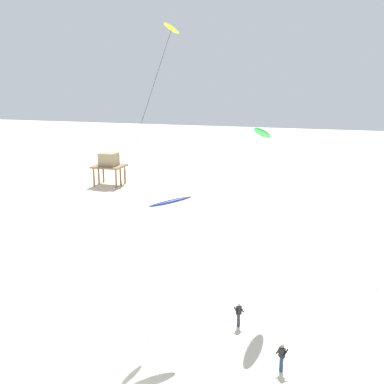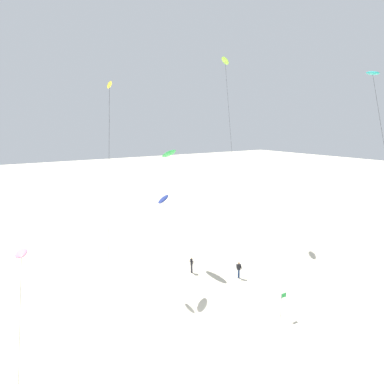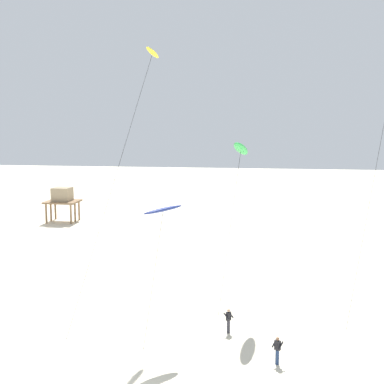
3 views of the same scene
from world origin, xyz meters
name	(u,v)px [view 2 (image 2 of 3)]	position (x,y,z in m)	size (l,w,h in m)	color
ground_plane	(220,320)	(0.00, 0.00, 0.00)	(260.00, 260.00, 0.00)	beige
kite_lime	(225,62)	(16.87, 20.68, 23.33)	(6.53, 10.89, 24.13)	#8CD833
kite_green	(169,154)	(4.31, 14.80, 12.05)	(2.06, 4.28, 12.81)	green
kite_teal	(373,75)	(17.94, -0.33, 20.00)	(5.47, 9.19, 20.51)	teal
kite_pink	(21,254)	(-13.94, 2.57, 7.57)	(1.83, 3.49, 8.01)	pink
kite_navy	(163,200)	(-0.24, 8.32, 8.51)	(2.55, 3.10, 8.87)	navy
kite_yellow	(109,94)	(-2.51, 14.63, 18.29)	(4.65, 8.74, 19.55)	yellow
kite_flyer_nearest	(192,264)	(3.88, 9.73, 0.89)	(0.73, 0.73, 1.67)	#33333D
kite_flyer_middle	(239,270)	(6.99, 5.85, 0.89)	(0.72, 0.71, 1.67)	navy
marker_flag	(282,300)	(4.40, -2.45, 1.49)	(0.57, 0.05, 2.10)	gray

